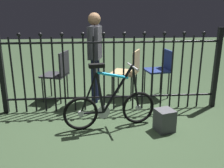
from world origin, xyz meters
TOP-DOWN VIEW (x-y plane):
  - ground_plane at (0.00, 0.00)m, footprint 20.00×20.00m
  - iron_fence at (-0.07, 0.57)m, footprint 3.40×0.07m
  - bicycle at (-0.08, -0.04)m, footprint 1.27×0.40m
  - chair_tan at (0.35, 1.12)m, footprint 0.58×0.58m
  - chair_navy at (0.93, 1.14)m, footprint 0.47×0.47m
  - chair_charcoal at (-0.89, 1.05)m, footprint 0.50×0.50m
  - person_visitor at (-0.26, 0.98)m, footprint 0.25×0.46m
  - display_crate at (0.63, -0.22)m, footprint 0.28×0.28m

SIDE VIEW (x-z plane):
  - ground_plane at x=0.00m, z-range 0.00..0.00m
  - display_crate at x=0.63m, z-range 0.00..0.30m
  - bicycle at x=-0.08m, z-range -0.14..0.76m
  - chair_tan at x=0.35m, z-range 0.09..0.96m
  - chair_charcoal at x=-0.89m, z-range 0.09..0.96m
  - chair_navy at x=0.93m, z-range 0.11..0.97m
  - iron_fence at x=-0.07m, z-range 0.01..1.30m
  - person_visitor at x=-0.26m, z-range 0.13..1.64m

